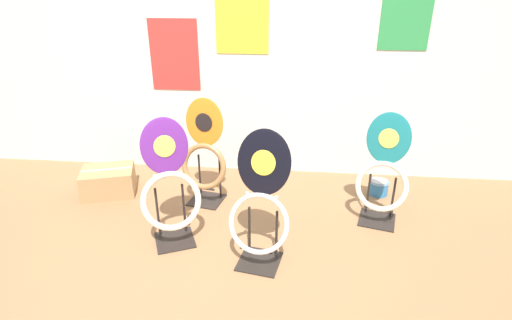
{
  "coord_description": "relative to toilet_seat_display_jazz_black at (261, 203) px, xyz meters",
  "views": [
    {
      "loc": [
        0.59,
        -1.74,
        1.78
      ],
      "look_at": [
        0.32,
        1.0,
        0.55
      ],
      "focal_mm": 28.0,
      "sensor_mm": 36.0,
      "label": 1
    }
  ],
  "objects": [
    {
      "name": "toilet_seat_display_teal_sax",
      "position": [
        0.9,
        0.6,
        -0.06
      ],
      "size": [
        0.43,
        0.34,
        0.89
      ],
      "color": "black",
      "rests_on": "ground_plane"
    },
    {
      "name": "toilet_seat_display_purple_note",
      "position": [
        -0.67,
        0.17,
        -0.02
      ],
      "size": [
        0.48,
        0.41,
        0.93
      ],
      "color": "black",
      "rests_on": "ground_plane"
    },
    {
      "name": "wall_back",
      "position": [
        -0.39,
        1.49,
        0.85
      ],
      "size": [
        8.0,
        0.07,
        2.6
      ],
      "color": "silver",
      "rests_on": "ground_plane"
    },
    {
      "name": "ground_plane",
      "position": [
        -0.4,
        -0.53,
        -0.45
      ],
      "size": [
        14.0,
        14.0,
        0.0
      ],
      "primitive_type": "plane",
      "color": "#8E6642"
    },
    {
      "name": "paint_can",
      "position": [
        0.99,
        1.05,
        -0.38
      ],
      "size": [
        0.17,
        0.17,
        0.14
      ],
      "color": "teal",
      "rests_on": "ground_plane"
    },
    {
      "name": "toilet_seat_display_orange_sun",
      "position": [
        -0.55,
        0.77,
        -0.05
      ],
      "size": [
        0.43,
        0.33,
        0.93
      ],
      "color": "black",
      "rests_on": "ground_plane"
    },
    {
      "name": "storage_box",
      "position": [
        -1.47,
        0.83,
        -0.34
      ],
      "size": [
        0.54,
        0.48,
        0.24
      ],
      "color": "#A37F51",
      "rests_on": "ground_plane"
    },
    {
      "name": "toilet_seat_display_jazz_black",
      "position": [
        0.0,
        0.0,
        0.0
      ],
      "size": [
        0.44,
        0.36,
        0.93
      ],
      "color": "black",
      "rests_on": "ground_plane"
    }
  ]
}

